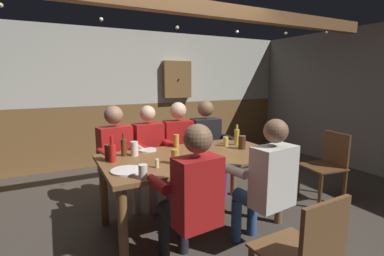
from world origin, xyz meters
name	(u,v)px	position (x,y,z in m)	size (l,w,h in m)	color
ground_plane	(195,226)	(0.00, 0.00, 0.00)	(8.06, 8.06, 0.00)	#423A33
back_wall_upper	(125,68)	(0.00, 2.70, 1.74)	(6.72, 0.12, 1.32)	beige
back_wall_wainscot	(128,133)	(0.00, 2.70, 0.54)	(6.72, 0.12, 1.08)	brown
ceiling_beam	(175,5)	(0.00, 0.46, 2.32)	(6.05, 0.14, 0.16)	brown
dining_table	(192,164)	(0.00, 0.06, 0.67)	(1.84, 1.00, 0.77)	brown
person_0	(118,153)	(-0.61, 0.79, 0.69)	(0.57, 0.55, 1.24)	#AD1919
person_1	(151,151)	(-0.20, 0.77, 0.66)	(0.51, 0.53, 1.23)	#AD1919
person_2	(180,146)	(0.20, 0.78, 0.68)	(0.54, 0.53, 1.25)	#AD1919
person_3	(208,142)	(0.62, 0.79, 0.69)	(0.54, 0.55, 1.26)	black
person_4	(191,195)	(-0.38, -0.65, 0.68)	(0.51, 0.55, 1.24)	#AD1919
person_5	(267,180)	(0.36, -0.67, 0.67)	(0.56, 0.54, 1.23)	silver
chair_empty_near_right	(305,256)	(0.04, -1.37, 0.48)	(0.45, 0.45, 0.88)	brown
chair_empty_near_left	(327,164)	(1.81, -0.19, 0.48)	(0.50, 0.50, 0.88)	brown
table_candle	(157,163)	(-0.47, -0.16, 0.81)	(0.04, 0.04, 0.08)	#F9E08C
condiment_caddy	(195,159)	(-0.08, -0.16, 0.79)	(0.14, 0.10, 0.05)	#B2B7BC
plate_0	(147,150)	(-0.36, 0.46, 0.77)	(0.20, 0.20, 0.01)	white
plate_1	(127,171)	(-0.74, -0.14, 0.77)	(0.28, 0.28, 0.01)	white
bottle_0	(112,152)	(-0.79, 0.20, 0.86)	(0.07, 0.07, 0.26)	red
bottle_1	(237,137)	(0.68, 0.22, 0.87)	(0.06, 0.06, 0.24)	gold
bottle_2	(124,147)	(-0.64, 0.36, 0.86)	(0.06, 0.06, 0.24)	#593314
pint_glass_0	(134,149)	(-0.54, 0.32, 0.84)	(0.08, 0.08, 0.15)	white
pint_glass_1	(226,141)	(0.53, 0.23, 0.82)	(0.06, 0.06, 0.11)	#E5C64C
pint_glass_2	(143,172)	(-0.66, -0.37, 0.82)	(0.07, 0.07, 0.11)	white
pint_glass_3	(242,142)	(0.62, 0.04, 0.84)	(0.08, 0.08, 0.15)	#4C2D19
pint_glass_4	(203,151)	(0.08, -0.03, 0.82)	(0.07, 0.07, 0.11)	white
pint_glass_5	(203,140)	(0.32, 0.39, 0.83)	(0.07, 0.07, 0.13)	white
pint_glass_6	(108,152)	(-0.80, 0.29, 0.84)	(0.07, 0.07, 0.15)	#4C2D19
pint_glass_7	(176,141)	(-0.01, 0.45, 0.84)	(0.06, 0.06, 0.15)	gold
pint_glass_8	(175,157)	(-0.28, -0.13, 0.84)	(0.07, 0.07, 0.14)	gold
wall_dart_cabinet	(177,79)	(0.97, 2.57, 1.53)	(0.56, 0.15, 0.70)	brown
string_lights	(177,23)	(0.00, 0.41, 2.14)	(4.74, 0.04, 0.15)	#F9EAB2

